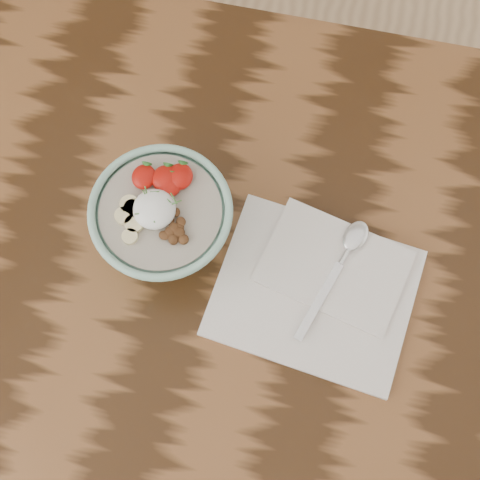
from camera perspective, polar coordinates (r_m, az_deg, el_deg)
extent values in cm
cube|color=#321C0C|center=(94.30, 6.88, -5.73)|extent=(160.00, 90.00, 4.00)
cylinder|color=#4C2D19|center=(155.89, -19.68, 10.19)|extent=(7.00, 7.00, 71.00)
cylinder|color=#90C2AE|center=(94.28, -6.18, 0.49)|extent=(8.17, 8.17, 1.17)
torus|color=#90C2AE|center=(85.35, -6.83, 2.50)|extent=(18.57, 18.57, 1.07)
cylinder|color=#B6A997|center=(85.89, -6.79, 2.37)|extent=(15.75, 15.75, 0.97)
ellipsoid|color=white|center=(84.48, -7.32, 2.62)|extent=(5.43, 5.43, 2.99)
ellipsoid|color=#A80F07|center=(86.02, -6.42, 5.23)|extent=(3.36, 3.70, 1.85)
cone|color=#286623|center=(86.30, -6.21, 6.22)|extent=(1.40, 1.03, 1.52)
ellipsoid|color=#A80F07|center=(85.72, -5.98, 4.66)|extent=(2.88, 3.17, 1.59)
cone|color=#286623|center=(85.91, -5.79, 5.52)|extent=(1.40, 1.03, 1.52)
ellipsoid|color=#A80F07|center=(86.52, -8.20, 5.36)|extent=(3.14, 3.45, 1.73)
cone|color=#286623|center=(86.76, -8.00, 6.28)|extent=(1.40, 1.03, 1.52)
ellipsoid|color=#A80F07|center=(85.94, -5.15, 5.42)|extent=(3.35, 3.68, 1.84)
cone|color=#286623|center=(86.23, -4.94, 6.40)|extent=(1.40, 1.03, 1.52)
cylinder|color=beige|center=(84.88, -9.02, 1.38)|extent=(2.41, 2.41, 0.70)
cylinder|color=beige|center=(84.41, -9.38, 0.29)|extent=(2.02, 2.02, 0.70)
cylinder|color=beige|center=(85.45, -9.89, 2.05)|extent=(2.33, 2.33, 0.70)
cylinder|color=beige|center=(85.87, -9.42, 3.02)|extent=(2.44, 2.44, 0.70)
cylinder|color=beige|center=(85.67, -9.19, 2.77)|extent=(2.05, 2.05, 0.70)
cylinder|color=beige|center=(85.48, -8.80, 2.58)|extent=(2.33, 2.33, 0.70)
ellipsoid|color=#563119|center=(84.66, -5.46, 2.35)|extent=(1.10, 1.40, 0.66)
ellipsoid|color=#563119|center=(83.61, -5.29, 0.66)|extent=(1.76, 1.54, 0.86)
ellipsoid|color=#563119|center=(83.37, -4.85, 0.05)|extent=(1.76, 1.77, 1.00)
ellipsoid|color=#563119|center=(83.84, -5.67, 0.99)|extent=(2.02, 2.12, 0.93)
ellipsoid|color=#563119|center=(84.15, -5.08, 1.56)|extent=(1.81, 1.85, 0.71)
ellipsoid|color=#563119|center=(83.78, -5.94, 0.70)|extent=(1.96, 1.97, 0.92)
ellipsoid|color=#563119|center=(83.45, -5.72, 0.07)|extent=(1.88, 1.96, 1.11)
ellipsoid|color=#563119|center=(84.36, -5.99, 1.60)|extent=(1.47, 1.48, 0.63)
ellipsoid|color=#563119|center=(83.77, -5.40, 0.66)|extent=(1.81, 1.74, 0.75)
ellipsoid|color=#563119|center=(83.74, -6.47, 0.40)|extent=(1.60, 1.39, 0.75)
ellipsoid|color=#563119|center=(84.00, -5.21, 1.12)|extent=(1.79, 1.79, 0.75)
cylinder|color=#457B34|center=(83.23, -6.73, 2.40)|extent=(0.86, 0.83, 0.22)
cylinder|color=#457B34|center=(84.30, -7.29, 4.10)|extent=(1.18, 0.48, 0.22)
cylinder|color=#457B34|center=(83.48, -5.43, 3.22)|extent=(1.23, 0.92, 0.23)
cylinder|color=#457B34|center=(83.71, -5.67, 3.56)|extent=(1.26, 1.43, 0.24)
cylinder|color=#457B34|center=(83.89, -7.19, 3.44)|extent=(0.59, 1.17, 0.22)
cylinder|color=#457B34|center=(83.49, -8.44, 2.26)|extent=(1.59, 0.69, 0.24)
cylinder|color=#457B34|center=(83.94, -6.79, 3.65)|extent=(1.26, 1.07, 0.23)
cylinder|color=#457B34|center=(83.78, -6.29, 3.51)|extent=(1.37, 0.92, 0.23)
cylinder|color=#457B34|center=(83.10, -7.44, 1.92)|extent=(0.89, 1.32, 0.23)
cylinder|color=#457B34|center=(84.41, -7.99, 4.05)|extent=(0.96, 1.61, 0.24)
cylinder|color=#457B34|center=(83.93, -7.18, 3.52)|extent=(0.37, 1.69, 0.24)
cylinder|color=#457B34|center=(83.61, -7.71, 2.76)|extent=(0.36, 1.03, 0.22)
cylinder|color=#457B34|center=(84.31, -8.08, 3.85)|extent=(1.10, 1.22, 0.23)
cylinder|color=#457B34|center=(84.20, -7.39, 3.90)|extent=(1.08, 0.94, 0.22)
cube|color=silver|center=(92.07, 6.34, -4.50)|extent=(28.78, 24.40, 1.01)
cube|color=silver|center=(92.53, 8.05, -2.23)|extent=(21.73, 17.21, 0.61)
cube|color=silver|center=(90.54, 6.75, -5.21)|extent=(4.96, 11.77, 0.37)
cylinder|color=silver|center=(92.53, 8.99, -1.20)|extent=(1.70, 3.21, 0.73)
ellipsoid|color=silver|center=(93.42, 9.85, 0.35)|extent=(4.58, 5.58, 1.00)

